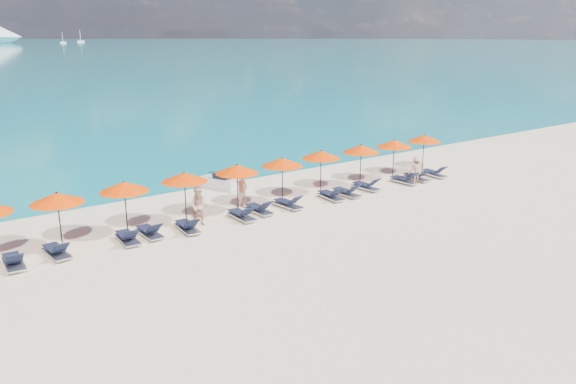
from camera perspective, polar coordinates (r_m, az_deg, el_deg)
ground at (r=23.60m, az=4.32°, el=-4.40°), size 1400.00×1400.00×0.00m
sailboat_near at (r=577.10m, az=-21.89°, el=13.95°), size 5.37×1.79×9.85m
sailboat_far at (r=632.92m, az=-20.32°, el=14.18°), size 6.72×2.24×12.32m
jetski at (r=30.80m, az=-6.96°, el=1.01°), size 1.62×2.46×0.82m
beachgoer_a at (r=26.84m, az=-4.67°, el=0.06°), size 0.74×0.60×1.76m
beachgoer_b at (r=24.76m, az=-9.01°, el=-1.47°), size 0.96×0.89×1.73m
beachgoer_c at (r=32.55m, az=12.91°, el=2.24°), size 1.04×0.83×1.47m
umbrella_1 at (r=23.38m, az=-22.41°, el=-0.58°), size 2.10×2.10×2.28m
umbrella_2 at (r=24.20m, az=-16.32°, el=0.52°), size 2.10×2.10×2.28m
umbrella_3 at (r=25.21m, az=-10.49°, el=1.49°), size 2.10×2.10×2.28m
umbrella_4 at (r=26.39m, az=-5.20°, el=2.33°), size 2.10×2.10×2.28m
umbrella_5 at (r=27.76m, az=-0.59°, el=3.07°), size 2.10×2.10×2.28m
umbrella_6 at (r=29.53m, az=3.38°, el=3.81°), size 2.10×2.10×2.28m
umbrella_7 at (r=31.28m, az=7.44°, el=4.38°), size 2.10×2.10×2.28m
umbrella_8 at (r=33.10m, az=10.74°, el=4.86°), size 2.10×2.10×2.28m
umbrella_9 at (r=35.17m, az=13.67°, el=5.32°), size 2.10×2.10×2.28m
lounger_1 at (r=22.60m, az=-26.11°, el=-6.34°), size 0.71×1.73×0.66m
lounger_2 at (r=22.97m, az=-22.45°, el=-5.55°), size 0.75×1.74×0.66m
lounger_3 at (r=23.53m, az=-15.99°, el=-4.44°), size 0.74×1.74×0.66m
lounger_4 at (r=23.97m, az=-13.88°, el=-3.91°), size 0.64×1.71×0.66m
lounger_5 at (r=24.25m, az=-10.17°, el=-3.46°), size 0.77×1.75×0.66m
lounger_6 at (r=25.47m, az=-4.72°, el=-2.32°), size 0.62×1.70×0.66m
lounger_7 at (r=26.28m, az=-2.94°, el=-1.71°), size 0.66×1.71×0.66m
lounger_8 at (r=27.06m, az=0.03°, el=-1.17°), size 0.76×1.75×0.66m
lounger_9 at (r=28.54m, az=4.40°, el=-0.32°), size 0.77×1.75×0.66m
lounger_10 at (r=29.17m, az=5.98°, el=-0.00°), size 0.70×1.73×0.66m
lounger_11 at (r=30.50m, az=7.96°, el=0.63°), size 0.75×1.74×0.66m
lounger_12 at (r=32.18m, az=11.75°, el=1.24°), size 0.72×1.73×0.66m
lounger_13 at (r=32.99m, az=12.93°, el=1.53°), size 0.62×1.70×0.66m
lounger_14 at (r=34.14m, az=14.60°, el=1.89°), size 0.75×1.74×0.66m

